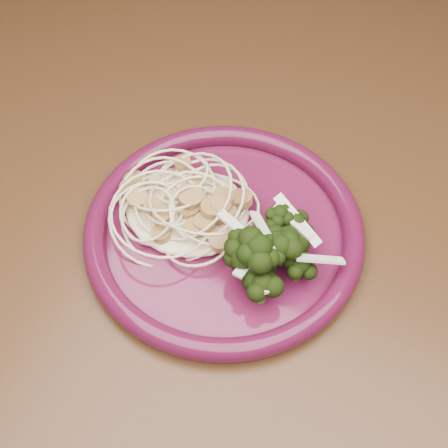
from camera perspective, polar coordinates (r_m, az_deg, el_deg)
dining_table at (r=0.66m, az=11.08°, el=-6.42°), size 1.20×0.80×0.75m
dinner_plate at (r=0.56m, az=0.00°, el=-0.65°), size 0.29×0.29×0.02m
spaghetti_pile at (r=0.56m, az=-3.45°, el=1.78°), size 0.13×0.12×0.03m
scallop_cluster at (r=0.54m, az=-3.61°, el=3.82°), size 0.13×0.13×0.04m
broccoli_pile at (r=0.53m, az=4.50°, el=-2.01°), size 0.09×0.13×0.04m
onion_garnish at (r=0.51m, az=4.70°, el=-0.31°), size 0.06×0.09×0.05m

